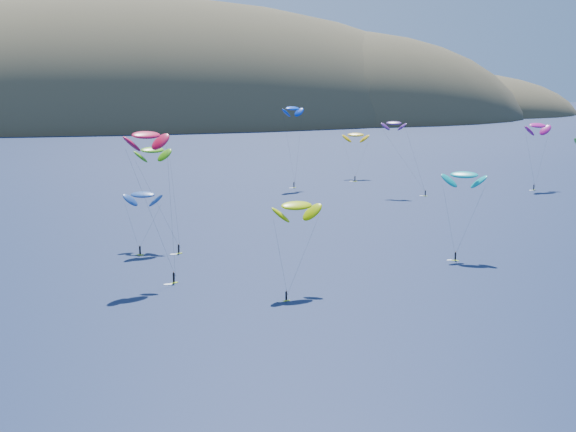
# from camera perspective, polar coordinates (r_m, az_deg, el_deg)

# --- Properties ---
(island) EXTENTS (730.00, 300.00, 210.00)m
(island) POSITION_cam_1_polar(r_m,az_deg,el_deg) (630.37, -9.56, 5.77)
(island) COLOR #3D3526
(island) RESTS_ON ground
(kitesurfer_2) EXTENTS (9.40, 10.80, 16.26)m
(kitesurfer_2) POSITION_cam_1_polar(r_m,az_deg,el_deg) (131.93, 0.62, 0.74)
(kitesurfer_2) COLOR #D2FF1C
(kitesurfer_2) RESTS_ON ground
(kitesurfer_3) EXTENTS (8.85, 13.86, 22.07)m
(kitesurfer_3) POSITION_cam_1_polar(r_m,az_deg,el_deg) (167.14, -9.61, 4.63)
(kitesurfer_3) COLOR #D2FF1C
(kitesurfer_3) RESTS_ON ground
(kitesurfer_4) EXTENTS (9.38, 8.84, 26.91)m
(kitesurfer_4) POSITION_cam_1_polar(r_m,az_deg,el_deg) (253.35, 0.34, 7.65)
(kitesurfer_4) COLOR #D2FF1C
(kitesurfer_4) RESTS_ON ground
(kitesurfer_5) EXTENTS (9.20, 9.50, 18.11)m
(kitesurfer_5) POSITION_cam_1_polar(r_m,az_deg,el_deg) (160.20, 12.42, 2.87)
(kitesurfer_5) COLOR #D2FF1C
(kitesurfer_5) RESTS_ON ground
(kitesurfer_6) EXTENTS (11.54, 11.49, 22.90)m
(kitesurfer_6) POSITION_cam_1_polar(r_m,az_deg,el_deg) (239.32, 7.54, 6.56)
(kitesurfer_6) COLOR #D2FF1C
(kitesurfer_6) RESTS_ON ground
(kitesurfer_8) EXTENTS (11.08, 9.51, 22.26)m
(kitesurfer_8) POSITION_cam_1_polar(r_m,az_deg,el_deg) (262.24, 17.33, 6.17)
(kitesurfer_8) COLOR #D2FF1C
(kitesurfer_8) RESTS_ON ground
(kitesurfer_9) EXTENTS (9.71, 12.15, 27.26)m
(kitesurfer_9) POSITION_cam_1_polar(r_m,az_deg,el_deg) (141.44, -10.05, 5.67)
(kitesurfer_9) COLOR #D2FF1C
(kitesurfer_9) RESTS_ON ground
(kitesurfer_10) EXTENTS (8.57, 10.99, 13.13)m
(kitesurfer_10) POSITION_cam_1_polar(r_m,az_deg,el_deg) (165.92, -10.29, 1.50)
(kitesurfer_10) COLOR #D2FF1C
(kitesurfer_10) RESTS_ON ground
(kitesurfer_11) EXTENTS (10.11, 15.21, 17.01)m
(kitesurfer_11) POSITION_cam_1_polar(r_m,az_deg,el_deg) (277.44, 4.84, 5.77)
(kitesurfer_11) COLOR #D2FF1C
(kitesurfer_11) RESTS_ON ground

